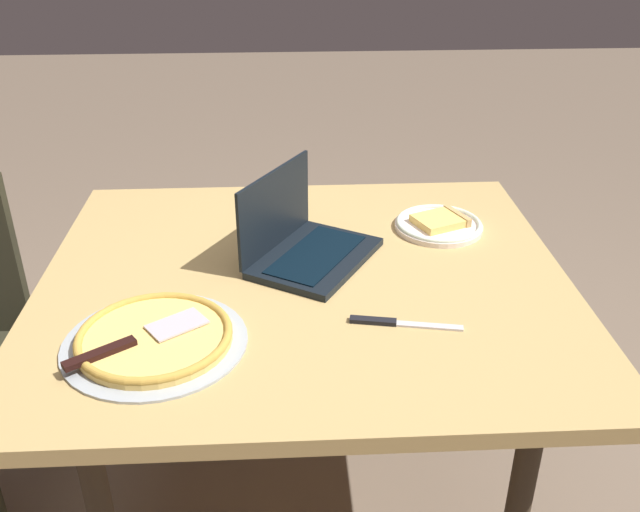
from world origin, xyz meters
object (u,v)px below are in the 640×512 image
at_px(dining_table, 305,300).
at_px(pizza_plate, 439,224).
at_px(laptop, 303,242).
at_px(pizza_tray, 154,338).
at_px(table_knife, 394,323).

bearing_deg(dining_table, pizza_plate, -147.60).
bearing_deg(pizza_plate, laptop, 21.44).
relative_size(pizza_plate, pizza_tray, 0.63).
bearing_deg(laptop, table_knife, 120.96).
bearing_deg(table_knife, dining_table, -49.97).
bearing_deg(dining_table, table_knife, 130.03).
distance_m(laptop, pizza_plate, 0.40).
distance_m(dining_table, pizza_tray, 0.42).
bearing_deg(table_knife, laptop, -59.04).
distance_m(dining_table, laptop, 0.14).
bearing_deg(pizza_tray, pizza_plate, -144.05).
xyz_separation_m(dining_table, pizza_plate, (-0.37, -0.23, 0.08)).
relative_size(laptop, pizza_plate, 1.67).
height_order(laptop, table_knife, laptop).
relative_size(dining_table, pizza_plate, 5.30).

